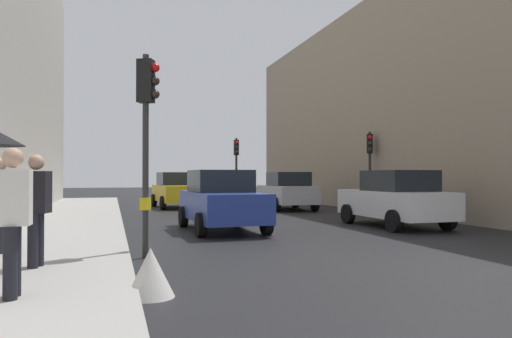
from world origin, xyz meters
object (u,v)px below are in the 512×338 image
Objects in this scene: car_blue_van at (221,200)px; warning_sign_triangle at (150,272)px; traffic_light_near_right at (147,118)px; car_white_compact at (395,199)px; pedestrian_with_black_backpack at (8,213)px; pedestrian_in_dark_coat at (36,205)px; car_silver_hatchback at (287,191)px; traffic_light_far_median at (236,159)px; traffic_light_mid_street at (370,157)px; car_yellow_taxi at (176,190)px.

warning_sign_triangle is at bearing -109.17° from car_blue_van.
traffic_light_near_right is 0.94× the size of car_white_compact.
car_white_compact is 12.00m from pedestrian_with_black_backpack.
pedestrian_in_dark_coat is at bearing -126.81° from car_blue_van.
traffic_light_near_right is 3.98m from warning_sign_triangle.
warning_sign_triangle is at bearing -116.12° from car_silver_hatchback.
traffic_light_near_right is 2.24× the size of pedestrian_with_black_backpack.
pedestrian_with_black_backpack reaches higher than car_silver_hatchback.
car_blue_van is 6.54× the size of warning_sign_triangle.
traffic_light_near_right reaches higher than traffic_light_far_median.
pedestrian_with_black_backpack is (-7.73, -19.74, -1.36)m from traffic_light_far_median.
traffic_light_mid_street is 1.98× the size of pedestrian_in_dark_coat.
traffic_light_far_median is 5.63× the size of warning_sign_triangle.
traffic_light_near_right is 1.13× the size of traffic_light_mid_street.
traffic_light_far_median is at bearing 98.75° from car_white_compact.
car_silver_hatchback is (7.29, 12.02, -1.85)m from traffic_light_near_right.
pedestrian_with_black_backpack reaches higher than car_yellow_taxi.
pedestrian_in_dark_coat is at bearing -104.61° from car_yellow_taxi.
traffic_light_far_median is at bearing 72.72° from warning_sign_triangle.
car_white_compact is (0.57, -8.31, 0.00)m from car_silver_hatchback.
car_blue_van is at bearing -106.10° from traffic_light_far_median.
pedestrian_in_dark_coat is (-9.65, -5.07, 0.25)m from car_white_compact.
pedestrian_with_black_backpack is 2.72× the size of warning_sign_triangle.
warning_sign_triangle is (-10.27, -12.44, -2.10)m from traffic_light_mid_street.
car_silver_hatchback is at bearing -30.71° from car_yellow_taxi.
car_silver_hatchback is 16.17m from pedestrian_in_dark_coat.
pedestrian_in_dark_coat reaches higher than car_silver_hatchback.
traffic_light_near_right is 15.20m from car_yellow_taxi.
car_blue_van is 0.98× the size of car_yellow_taxi.
traffic_light_near_right is 14.17m from car_silver_hatchback.
warning_sign_triangle is (-6.07, -19.51, -2.20)m from traffic_light_far_median.
traffic_light_mid_street is 0.83× the size of car_white_compact.
warning_sign_triangle is at bearing -47.78° from pedestrian_in_dark_coat.
car_blue_van is at bearing -122.12° from car_silver_hatchback.
car_yellow_taxi is at bearing 81.80° from warning_sign_triangle.
car_white_compact is (1.94, -12.64, -1.65)m from traffic_light_far_median.
traffic_light_near_right is 8.88m from car_white_compact.
pedestrian_with_black_backpack is at bearing -172.10° from warning_sign_triangle.
pedestrian_in_dark_coat is at bearing -138.22° from traffic_light_mid_street.
traffic_light_mid_street reaches higher than car_yellow_taxi.
traffic_light_far_median is 0.85× the size of car_yellow_taxi.
pedestrian_in_dark_coat is (-4.24, -16.25, 0.25)m from car_yellow_taxi.
traffic_light_far_median reaches higher than pedestrian_with_black_backpack.
car_blue_van is at bearing 60.42° from traffic_light_near_right.
car_blue_van is at bearing -146.97° from traffic_light_mid_street.
traffic_light_near_right reaches higher than pedestrian_with_black_backpack.
car_yellow_taxi is at bearing 75.39° from pedestrian_in_dark_coat.
car_white_compact is at bearing 27.72° from pedestrian_in_dark_coat.
traffic_light_near_right is 0.92× the size of car_yellow_taxi.
car_silver_hatchback is 16.91m from warning_sign_triangle.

